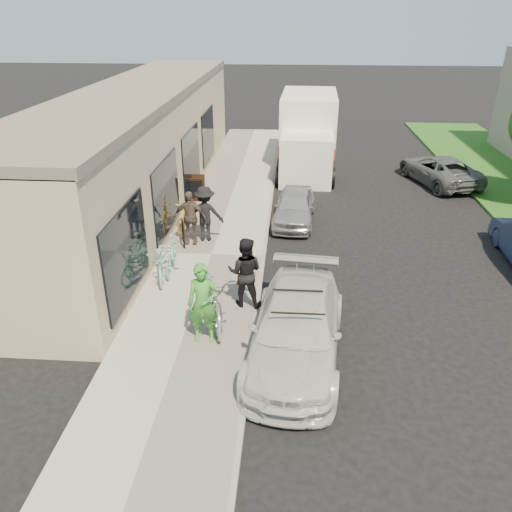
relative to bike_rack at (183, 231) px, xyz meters
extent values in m
plane|color=black|center=(2.94, -3.57, -0.62)|extent=(120.00, 120.00, 0.00)
cube|color=#AAA499|center=(0.94, -0.57, -0.55)|extent=(3.00, 34.00, 0.15)
cube|color=gray|center=(2.49, -0.57, -0.56)|extent=(0.12, 34.00, 0.13)
cube|color=#CDB18E|center=(-2.31, 4.43, 1.38)|extent=(3.50, 20.00, 4.00)
cube|color=#736657|center=(-2.31, 4.43, 3.48)|extent=(3.60, 20.00, 0.25)
cube|color=black|center=(-0.54, -3.57, 0.98)|extent=(0.06, 3.00, 2.20)
cube|color=black|center=(-0.54, 0.43, 0.98)|extent=(0.06, 3.00, 2.20)
cube|color=black|center=(-0.54, 4.43, 0.98)|extent=(0.06, 3.00, 2.20)
cube|color=black|center=(-0.54, 8.43, 0.98)|extent=(0.06, 3.00, 2.20)
cylinder|color=black|center=(0.06, -0.24, -0.09)|extent=(0.05, 0.05, 0.75)
cylinder|color=black|center=(-0.06, 0.24, -0.09)|extent=(0.05, 0.05, 0.75)
cylinder|color=black|center=(0.00, 0.00, 0.28)|extent=(0.18, 0.50, 0.05)
cube|color=black|center=(-0.28, 3.79, 0.01)|extent=(0.59, 0.27, 0.95)
cube|color=black|center=(-0.30, 4.13, 0.01)|extent=(0.59, 0.27, 0.95)
cube|color=black|center=(-0.28, 3.75, 0.06)|extent=(0.47, 0.19, 0.68)
imported|color=silver|center=(3.45, -4.99, 0.05)|extent=(2.32, 4.78, 1.34)
cylinder|color=black|center=(3.45, -5.50, 0.74)|extent=(1.06, 0.04, 0.04)
cylinder|color=black|center=(3.45, -4.60, 0.74)|extent=(1.06, 0.04, 0.04)
imported|color=#A5A5AB|center=(3.38, 2.47, -0.05)|extent=(1.59, 3.43, 1.14)
cube|color=white|center=(3.85, 6.88, 0.40)|extent=(2.23, 2.23, 2.04)
cube|color=black|center=(3.85, 6.88, 0.83)|extent=(1.99, 0.14, 0.97)
cube|color=white|center=(3.97, 10.10, 1.05)|extent=(2.64, 4.61, 3.12)
cube|color=#C0370B|center=(3.97, 10.10, 0.35)|extent=(2.66, 4.63, 0.59)
cylinder|color=black|center=(2.76, 6.38, -0.19)|extent=(0.30, 0.87, 0.86)
cylinder|color=black|center=(4.91, 6.30, -0.19)|extent=(0.30, 0.87, 0.86)
cylinder|color=black|center=(2.80, 7.56, -0.19)|extent=(0.30, 0.87, 0.86)
cylinder|color=black|center=(4.95, 7.48, -0.19)|extent=(0.30, 0.87, 0.86)
cylinder|color=black|center=(2.95, 11.65, -0.19)|extent=(0.30, 0.87, 0.86)
cylinder|color=black|center=(5.10, 11.57, -0.19)|extent=(0.30, 0.87, 0.86)
imported|color=#505255|center=(9.48, 7.22, -0.03)|extent=(3.12, 4.64, 1.18)
imported|color=silver|center=(1.51, -3.96, 0.18)|extent=(1.57, 2.62, 1.30)
imported|color=green|center=(1.45, -4.80, 0.45)|extent=(0.70, 0.49, 1.84)
imported|color=black|center=(2.20, -3.26, 0.41)|extent=(0.91, 0.74, 1.77)
imported|color=#8CD1BD|center=(0.00, -1.64, 0.02)|extent=(0.57, 1.66, 0.98)
imported|color=#8CD1BD|center=(-0.19, -2.05, 0.00)|extent=(1.04, 1.89, 0.94)
imported|color=yellow|center=(-0.14, 1.31, 0.04)|extent=(0.79, 1.75, 1.02)
imported|color=black|center=(0.62, 0.45, 0.40)|extent=(1.17, 0.73, 1.75)
imported|color=brown|center=(0.19, 0.19, 0.37)|extent=(1.00, 0.45, 1.68)
camera|label=1|loc=(3.23, -13.75, 6.10)|focal=35.00mm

